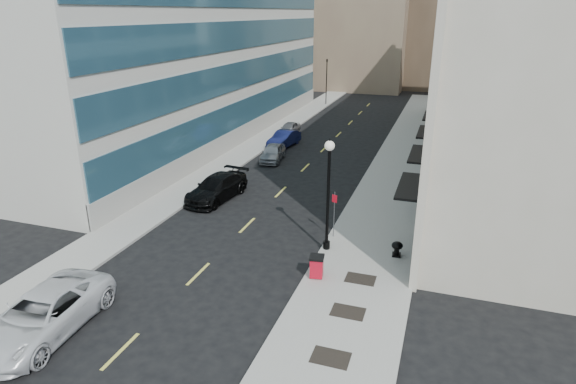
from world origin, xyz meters
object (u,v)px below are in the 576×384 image
Objects in this scene: traffic_signal at (327,62)px; car_silver_sedan at (273,153)px; car_grey_sedan at (289,129)px; lamppost at (328,186)px; car_black_pickup at (217,188)px; car_blue_sedan at (284,139)px; trash_bin at (317,266)px; car_white_van at (43,314)px; sign_post at (334,209)px; urn_planter at (397,247)px.

traffic_signal is 1.68× the size of car_silver_sedan.
lamppost reaches higher than car_grey_sedan.
traffic_signal is 1.26× the size of car_black_pickup.
traffic_signal reaches higher than car_silver_sedan.
car_blue_sedan is at bearing -76.72° from car_grey_sedan.
trash_bin is (10.38, -26.82, 0.09)m from car_grey_sedan.
car_blue_sedan is 24.22m from trash_bin.
car_grey_sedan is at bearing 100.64° from car_black_pickup.
car_white_van reaches higher than car_blue_sedan.
sign_post reaches higher than car_silver_sedan.
car_black_pickup reaches higher than trash_bin.
car_white_van is at bearing -139.31° from urn_planter.
car_white_van reaches higher than car_silver_sedan.
trash_bin is at bearing -59.65° from car_blue_sedan.
lamppost is at bearing -75.47° from traffic_signal.
urn_planter is at bearing 3.36° from sign_post.
car_silver_sedan is at bearing -79.28° from car_grey_sedan.
traffic_signal is 1.55× the size of car_blue_sedan.
urn_planter is (12.12, -14.33, -0.08)m from car_silver_sedan.
car_silver_sedan is at bearing 130.24° from urn_planter.
traffic_signal is 52.27m from car_white_van.
sign_post is (10.80, -40.14, -3.87)m from traffic_signal.
car_silver_sedan is 17.21m from lamppost.
car_silver_sedan is 0.69× the size of lamppost.
trash_bin is (11.08, -44.66, -4.98)m from traffic_signal.
trash_bin is at bearing -33.83° from car_black_pickup.
car_grey_sedan is 27.21m from urn_planter.
car_silver_sedan is 1.56× the size of sign_post.
car_silver_sedan is (0.44, 9.66, -0.10)m from car_black_pickup.
trash_bin is at bearing 35.85° from car_white_van.
car_grey_sedan reaches higher than trash_bin.
car_blue_sedan reaches higher than trash_bin.
car_blue_sedan is at bearing 123.83° from urn_planter.
car_silver_sedan is at bearing 107.69° from trash_bin.
traffic_signal is 37.03m from car_black_pickup.
urn_planter is at bearing -48.62° from car_blue_sedan.
lamppost reaches higher than car_black_pickup.
urn_planter is at bearing -58.89° from car_grey_sedan.
lamppost is 2.26× the size of sign_post.
car_white_van is 34.19m from car_grey_sedan.
trash_bin reaches higher than urn_planter.
car_white_van is at bearing -86.99° from car_grey_sedan.
car_black_pickup is 14.33m from car_blue_sedan.
trash_bin is (9.22, -8.00, -0.06)m from car_black_pickup.
car_white_van is at bearing -81.84° from car_blue_sedan.
car_silver_sedan reaches higher than urn_planter.
car_white_van reaches higher than urn_planter.
car_white_van is at bearing -87.79° from traffic_signal.
urn_planter is (3.62, 0.34, -3.05)m from lamppost.
car_grey_sedan is at bearing 89.06° from car_white_van.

